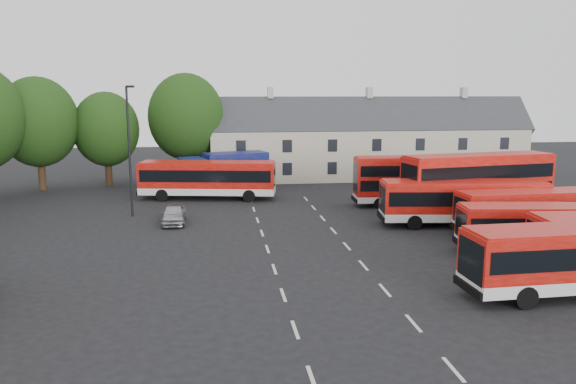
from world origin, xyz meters
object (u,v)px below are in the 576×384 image
bus_dd_south (478,182)px  lamppost (129,148)px  silver_car (174,214)px  box_truck (225,170)px

bus_dd_south → lamppost: 26.74m
silver_car → lamppost: 6.39m
silver_car → bus_dd_south: bearing=-3.3°
bus_dd_south → lamppost: lamppost is taller
bus_dd_south → lamppost: size_ratio=1.22×
box_truck → silver_car: 14.13m
box_truck → silver_car: bearing=-124.7°
bus_dd_south → box_truck: bus_dd_south is taller
box_truck → lamppost: size_ratio=0.89×
bus_dd_south → box_truck: (-18.94, 14.38, -0.70)m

